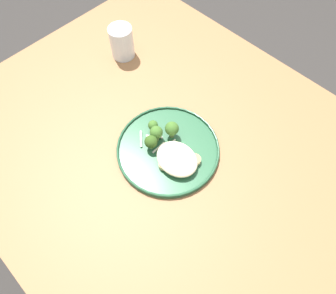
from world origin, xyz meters
The scene contains 17 objects.
ground centered at (0.00, 0.00, 0.00)m, with size 6.00×6.00×0.00m, color #2D2B28.
wooden_dining_table centered at (0.00, 0.00, 0.66)m, with size 1.40×1.00×0.74m.
dinner_plate centered at (-0.06, -0.01, 0.75)m, with size 0.29×0.29×0.02m.
noodle_bed centered at (-0.01, -0.03, 0.77)m, with size 0.12×0.10×0.04m.
seared_scallop_left_edge centered at (0.02, 0.01, 0.76)m, with size 0.03×0.03×0.01m.
seared_scallop_tiny_bay centered at (-0.01, -0.02, 0.76)m, with size 0.03×0.03×0.01m.
seared_scallop_rear_pale centered at (-0.03, -0.06, 0.76)m, with size 0.03×0.03×0.02m.
seared_scallop_center_golden centered at (-0.01, 0.00, 0.76)m, with size 0.03×0.03×0.02m.
broccoli_floret_rear_charred centered at (-0.13, 0.00, 0.77)m, with size 0.03×0.03×0.04m.
broccoli_floret_right_tilted centered at (-0.10, -0.01, 0.79)m, with size 0.04×0.04×0.06m.
broccoli_floret_split_head centered at (-0.09, -0.04, 0.78)m, with size 0.04×0.04×0.05m.
broccoli_floret_front_edge centered at (-0.08, 0.02, 0.79)m, with size 0.04×0.04×0.06m.
onion_sliver_pale_crescent centered at (-0.11, -0.02, 0.75)m, with size 0.05×0.01×0.00m, color silver.
onion_sliver_long_sliver centered at (-0.08, -0.03, 0.75)m, with size 0.05×0.01×0.00m, color silver.
onion_sliver_short_strip centered at (-0.06, -0.01, 0.75)m, with size 0.06×0.01×0.00m, color silver.
onion_sliver_curled_piece centered at (-0.13, -0.05, 0.75)m, with size 0.05×0.01×0.00m, color silver.
water_glass centered at (-0.43, 0.15, 0.79)m, with size 0.08×0.08×0.11m.
Camera 1 is at (0.23, -0.31, 1.50)m, focal length 32.51 mm.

